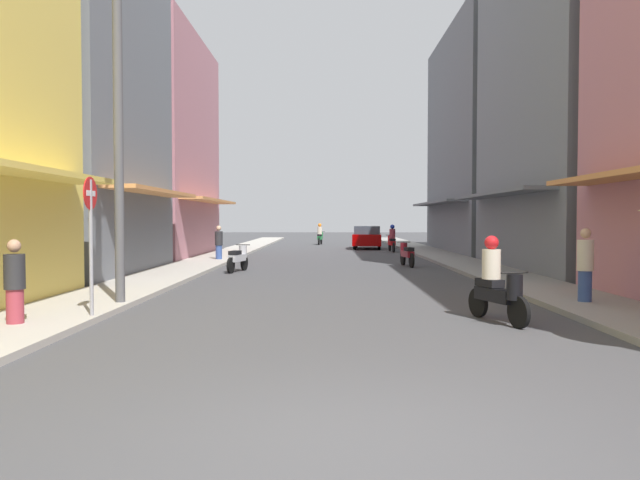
{
  "coord_description": "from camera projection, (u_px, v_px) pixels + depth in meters",
  "views": [
    {
      "loc": [
        -0.23,
        -4.96,
        1.88
      ],
      "look_at": [
        -0.43,
        12.71,
        1.27
      ],
      "focal_mm": 33.67,
      "sensor_mm": 36.0,
      "label": 1
    }
  ],
  "objects": [
    {
      "name": "pedestrian_midway",
      "position": [
        15.0,
        285.0,
        10.11
      ],
      "size": [
        0.34,
        0.34,
        1.54
      ],
      "color": "#99333F",
      "rests_on": "ground"
    },
    {
      "name": "motorbike_maroon",
      "position": [
        407.0,
        254.0,
        23.91
      ],
      "size": [
        0.56,
        1.8,
        0.96
      ],
      "color": "black",
      "rests_on": "ground"
    },
    {
      "name": "motorbike_silver",
      "position": [
        238.0,
        258.0,
        21.39
      ],
      "size": [
        0.66,
        1.78,
        0.96
      ],
      "color": "black",
      "rests_on": "ground"
    },
    {
      "name": "building_right_mid",
      "position": [
        595.0,
        73.0,
        21.7
      ],
      "size": [
        7.05,
        10.18,
        14.34
      ],
      "color": "slate",
      "rests_on": "ground"
    },
    {
      "name": "sidewalk_left",
      "position": [
        214.0,
        259.0,
        27.68
      ],
      "size": [
        2.13,
        61.24,
        0.12
      ],
      "primitive_type": "cube",
      "color": "#ADA89E",
      "rests_on": "ground"
    },
    {
      "name": "street_sign_no_entry",
      "position": [
        91.0,
        228.0,
        10.9
      ],
      "size": [
        0.07,
        0.6,
        2.65
      ],
      "color": "gray",
      "rests_on": "ground"
    },
    {
      "name": "pedestrian_crossing",
      "position": [
        219.0,
        244.0,
        26.44
      ],
      "size": [
        0.34,
        0.34,
        1.6
      ],
      "color": "#334C8C",
      "rests_on": "ground"
    },
    {
      "name": "motorbike_red",
      "position": [
        392.0,
        240.0,
        34.64
      ],
      "size": [
        0.55,
        1.81,
        1.58
      ],
      "color": "black",
      "rests_on": "ground"
    },
    {
      "name": "ground_plane",
      "position": [
        332.0,
        260.0,
        27.62
      ],
      "size": [
        117.13,
        117.13,
        0.0
      ],
      "primitive_type": "plane",
      "color": "#424244"
    },
    {
      "name": "building_right_far",
      "position": [
        499.0,
        142.0,
        33.81
      ],
      "size": [
        7.05,
        12.34,
        12.52
      ],
      "color": "slate",
      "rests_on": "ground"
    },
    {
      "name": "sidewalk_right",
      "position": [
        450.0,
        259.0,
        27.56
      ],
      "size": [
        2.13,
        61.24,
        0.12
      ],
      "primitive_type": "cube",
      "color": "gray",
      "rests_on": "ground"
    },
    {
      "name": "motorbike_black",
      "position": [
        497.0,
        284.0,
        10.91
      ],
      "size": [
        0.75,
        1.74,
        1.58
      ],
      "color": "black",
      "rests_on": "ground"
    },
    {
      "name": "building_left_far",
      "position": [
        141.0,
        148.0,
        29.81
      ],
      "size": [
        7.05,
        10.19,
        10.91
      ],
      "color": "#B7727F",
      "rests_on": "ground"
    },
    {
      "name": "parked_car",
      "position": [
        367.0,
        237.0,
        38.1
      ],
      "size": [
        2.1,
        4.23,
        1.45
      ],
      "color": "#8C0000",
      "rests_on": "ground"
    },
    {
      "name": "motorbike_green",
      "position": [
        320.0,
        235.0,
        44.38
      ],
      "size": [
        0.55,
        1.8,
        1.58
      ],
      "color": "black",
      "rests_on": "ground"
    },
    {
      "name": "utility_pole",
      "position": [
        118.0,
        116.0,
        12.62
      ],
      "size": [
        0.2,
        1.2,
        7.93
      ],
      "color": "#4C4C4F",
      "rests_on": "ground"
    },
    {
      "name": "building_left_mid",
      "position": [
        51.0,
        100.0,
        20.11
      ],
      "size": [
        7.05,
        8.37,
        11.81
      ],
      "color": "slate",
      "rests_on": "ground"
    },
    {
      "name": "pedestrian_far",
      "position": [
        585.0,
        268.0,
        12.8
      ],
      "size": [
        0.34,
        0.34,
        1.69
      ],
      "color": "#334C8C",
      "rests_on": "ground"
    }
  ]
}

